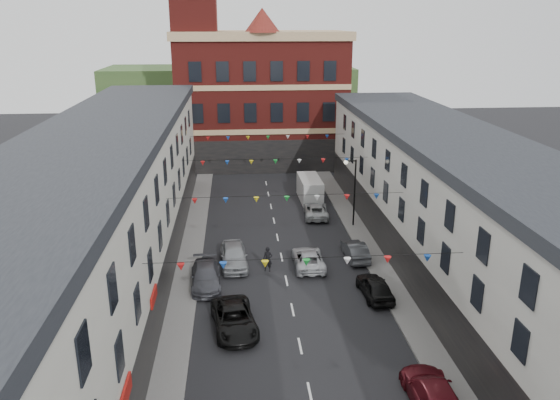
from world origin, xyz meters
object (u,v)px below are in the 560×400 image
object	(u,v)px
car_left_c	(234,319)
moving_car	(308,258)
car_right_f	(316,210)
car_right_d	(375,287)
car_left_d	(206,276)
car_right_c	(433,394)
car_right_e	(355,250)
street_lamp	(352,184)
pedestrian	(268,259)
car_left_e	(234,256)
white_van	(310,189)

from	to	relation	value
car_left_c	moving_car	distance (m)	9.80
car_right_f	moving_car	bearing A→B (deg)	82.80
car_right_d	moving_car	distance (m)	6.15
car_left_d	car_right_c	xyz separation A→B (m)	(11.00, -13.28, 0.04)
car_right_e	car_right_d	bearing A→B (deg)	87.42
street_lamp	car_right_c	xyz separation A→B (m)	(-1.05, -23.55, -3.16)
car_right_f	pedestrian	bearing A→B (deg)	69.37
car_left_d	car_left_e	world-z (taller)	car_left_e
car_left_d	white_van	bearing A→B (deg)	58.50
car_right_c	car_right_e	world-z (taller)	car_right_c
car_right_f	pedestrian	xyz separation A→B (m)	(-5.10, -11.08, 0.29)
car_right_f	white_van	size ratio (longest dim) A/B	0.88
pedestrian	street_lamp	bearing A→B (deg)	63.81
car_left_d	white_van	world-z (taller)	white_van
car_left_c	car_right_f	size ratio (longest dim) A/B	1.11
car_left_e	white_van	distance (m)	16.78
street_lamp	car_left_d	world-z (taller)	street_lamp
moving_car	pedestrian	bearing A→B (deg)	9.96
car_right_d	moving_car	size ratio (longest dim) A/B	0.90
car_right_c	car_right_d	size ratio (longest dim) A/B	1.24
car_right_c	street_lamp	bearing A→B (deg)	-91.97
car_left_e	car_right_f	size ratio (longest dim) A/B	1.04
street_lamp	car_right_d	xyz separation A→B (m)	(-1.05, -12.74, -3.20)
car_right_f	moving_car	xyz separation A→B (m)	(-2.11, -10.57, 0.00)
street_lamp	car_right_f	size ratio (longest dim) A/B	1.31
car_left_c	moving_car	world-z (taller)	car_left_c
car_right_d	white_van	size ratio (longest dim) A/B	0.80
car_left_e	car_right_c	world-z (taller)	car_left_e
street_lamp	white_van	world-z (taller)	street_lamp
street_lamp	car_right_d	distance (m)	13.18
car_left_d	moving_car	distance (m)	7.70
car_left_d	car_right_f	world-z (taller)	car_left_d
car_left_c	car_right_d	world-z (taller)	car_right_d
car_right_f	moving_car	world-z (taller)	moving_car
car_right_c	moving_car	world-z (taller)	car_right_c
car_right_d	moving_car	world-z (taller)	car_right_d
white_van	pedestrian	xyz separation A→B (m)	(-5.20, -16.07, -0.22)
white_van	pedestrian	world-z (taller)	white_van
car_left_c	moving_car	bearing A→B (deg)	48.69
car_right_c	moving_car	bearing A→B (deg)	-76.17
car_right_e	white_van	size ratio (longest dim) A/B	0.78
car_left_e	car_right_c	xyz separation A→B (m)	(9.10, -16.31, -0.07)
car_left_e	car_left_c	bearing A→B (deg)	-93.48
car_left_e	car_right_f	world-z (taller)	car_left_e
car_left_e	car_right_f	distance (m)	12.48
car_left_c	car_left_d	world-z (taller)	car_left_c
car_right_f	white_van	bearing A→B (deg)	-87.12
car_left_e	moving_car	world-z (taller)	car_left_e
car_left_c	pedestrian	bearing A→B (deg)	64.69
car_right_d	car_right_e	size ratio (longest dim) A/B	1.03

